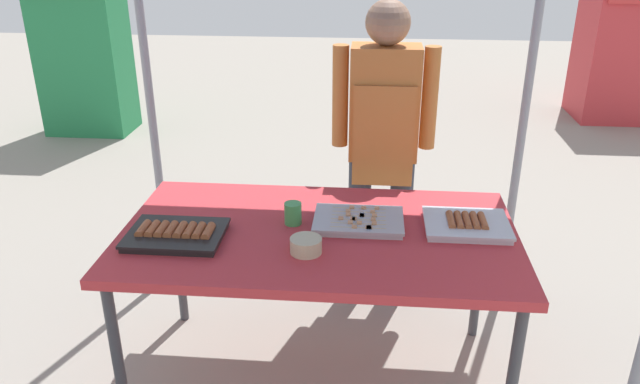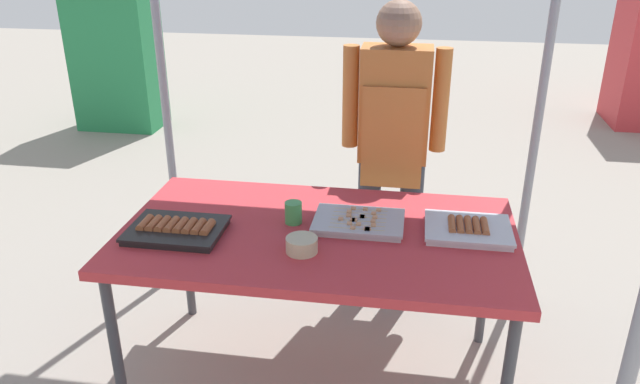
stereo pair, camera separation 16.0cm
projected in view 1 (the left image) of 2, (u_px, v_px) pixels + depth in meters
name	position (u px, v px, depth m)	size (l,w,h in m)	color
ground_plane	(319.00, 377.00, 2.78)	(18.00, 18.00, 0.00)	gray
stall_table	(319.00, 242.00, 2.50)	(1.60, 0.90, 0.75)	#C63338
tray_grilled_sausages	(176.00, 234.00, 2.41)	(0.38, 0.28, 0.05)	black
tray_meat_skewers	(359.00, 221.00, 2.52)	(0.37, 0.26, 0.04)	#ADADB2
tray_pork_links	(466.00, 224.00, 2.49)	(0.34, 0.28, 0.05)	silver
condiment_bowl	(306.00, 245.00, 2.30)	(0.12, 0.12, 0.06)	#BFB28C
drink_cup_near_edge	(293.00, 213.00, 2.52)	(0.07, 0.07, 0.09)	#3F994C
vendor_woman	(383.00, 132.00, 3.08)	(0.52, 0.23, 1.57)	#333842
neighbor_stall_left	(629.00, 34.00, 6.17)	(0.87, 0.75, 1.73)	#C63338
neighbor_stall_right	(80.00, 33.00, 5.72)	(0.78, 0.54, 1.89)	#237F47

